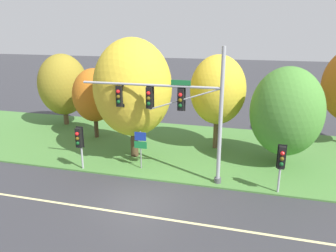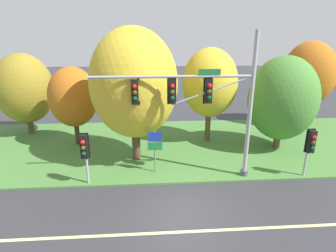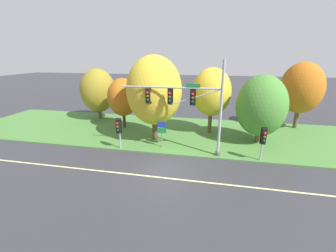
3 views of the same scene
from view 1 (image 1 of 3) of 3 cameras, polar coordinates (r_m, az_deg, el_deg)
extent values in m
plane|color=#333338|center=(17.60, -5.85, -12.88)|extent=(160.00, 160.00, 0.00)
cube|color=beige|center=(16.64, -7.36, -14.81)|extent=(36.00, 0.16, 0.01)
cube|color=#477A38|center=(24.73, 0.94, -3.62)|extent=(48.00, 11.50, 0.10)
cylinder|color=#9EA0A5|center=(18.01, 9.15, 1.31)|extent=(0.22, 0.22, 7.68)
cylinder|color=#4C4C51|center=(19.32, 8.64, -9.29)|extent=(0.40, 0.40, 0.30)
cylinder|color=#9EA0A5|center=(18.49, -3.30, 7.14)|extent=(8.12, 0.14, 0.14)
cylinder|color=#9EA0A5|center=(18.09, 2.87, 4.67)|extent=(4.09, 0.08, 1.48)
cube|color=black|center=(18.14, 2.25, 4.62)|extent=(0.34, 0.28, 1.22)
cube|color=black|center=(18.29, 2.36, 4.72)|extent=(0.46, 0.04, 1.34)
sphere|color=red|center=(17.91, 2.13, 5.44)|extent=(0.22, 0.22, 0.22)
sphere|color=#51420C|center=(17.97, 2.12, 4.50)|extent=(0.22, 0.22, 0.22)
sphere|color=#0C4219|center=(18.04, 2.11, 3.57)|extent=(0.22, 0.22, 0.22)
cube|color=black|center=(18.63, -3.27, 4.92)|extent=(0.34, 0.28, 1.22)
cube|color=black|center=(18.77, -3.11, 5.02)|extent=(0.46, 0.04, 1.34)
sphere|color=red|center=(18.40, -3.46, 5.73)|extent=(0.22, 0.22, 0.22)
sphere|color=#51420C|center=(18.46, -3.44, 4.81)|extent=(0.22, 0.22, 0.22)
sphere|color=#0C4219|center=(18.52, -3.42, 3.91)|extent=(0.22, 0.22, 0.22)
cube|color=black|center=(19.27, -8.46, 5.17)|extent=(0.34, 0.28, 1.22)
cube|color=black|center=(19.41, -8.28, 5.27)|extent=(0.46, 0.04, 1.34)
sphere|color=red|center=(19.05, -8.71, 5.95)|extent=(0.22, 0.22, 0.22)
sphere|color=#51420C|center=(19.11, -8.67, 5.07)|extent=(0.22, 0.22, 0.22)
sphere|color=#0C4219|center=(19.17, -8.63, 4.19)|extent=(0.22, 0.22, 0.22)
cube|color=#196B33|center=(17.92, 2.25, 7.55)|extent=(1.10, 0.04, 0.28)
cylinder|color=#9EA0A5|center=(21.13, -14.83, -3.82)|extent=(0.12, 0.12, 2.69)
cube|color=black|center=(20.71, -15.27, -1.97)|extent=(0.34, 0.28, 1.22)
cube|color=black|center=(20.84, -15.05, -1.84)|extent=(0.46, 0.04, 1.34)
sphere|color=red|center=(20.48, -15.58, -1.33)|extent=(0.22, 0.22, 0.22)
sphere|color=#51420C|center=(20.57, -15.51, -2.13)|extent=(0.22, 0.22, 0.22)
sphere|color=#0C4219|center=(20.67, -15.45, -2.91)|extent=(0.22, 0.22, 0.22)
cylinder|color=#9EA0A5|center=(18.58, 18.93, -7.18)|extent=(0.12, 0.12, 2.65)
cube|color=black|center=(18.10, 19.19, -5.21)|extent=(0.34, 0.28, 1.22)
cube|color=black|center=(18.25, 19.16, -5.03)|extent=(0.46, 0.04, 1.34)
sphere|color=red|center=(17.83, 19.31, -4.53)|extent=(0.22, 0.22, 0.22)
sphere|color=#51420C|center=(17.94, 19.22, -5.42)|extent=(0.22, 0.22, 0.22)
sphere|color=#0C4219|center=(18.05, 19.13, -6.31)|extent=(0.22, 0.22, 0.22)
cylinder|color=slate|center=(20.59, -4.76, -4.18)|extent=(0.08, 0.08, 2.46)
cube|color=#193399|center=(20.26, -4.85, -1.82)|extent=(0.75, 0.03, 0.55)
cube|color=#197238|center=(20.45, -4.81, -3.31)|extent=(0.82, 0.03, 0.45)
cylinder|color=brown|center=(31.42, -17.42, 2.52)|extent=(0.44, 0.44, 2.47)
ellipsoid|color=olive|center=(30.94, -17.81, 6.88)|extent=(4.35, 4.35, 5.44)
cylinder|color=#423021|center=(26.97, -12.44, 0.69)|extent=(0.34, 0.34, 2.55)
ellipsoid|color=#B76019|center=(26.45, -12.74, 5.27)|extent=(3.37, 3.37, 4.21)
cylinder|color=#4C3823|center=(22.50, -5.91, -1.15)|extent=(0.52, 0.52, 3.36)
ellipsoid|color=gold|center=(21.74, -6.15, 6.65)|extent=(5.17, 5.17, 6.46)
cylinder|color=brown|center=(24.17, 8.40, -0.08)|extent=(0.39, 0.39, 3.26)
ellipsoid|color=gold|center=(23.53, 8.68, 6.25)|extent=(3.94, 3.94, 4.93)
cylinder|color=brown|center=(22.50, 19.34, -3.51)|extent=(0.45, 0.45, 2.28)
ellipsoid|color=#478433|center=(21.83, 19.94, 2.37)|extent=(4.52, 4.52, 5.65)
camera|label=2|loc=(8.34, -41.04, 1.65)|focal=28.00mm
camera|label=3|loc=(2.39, -77.43, -11.82)|focal=24.00mm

